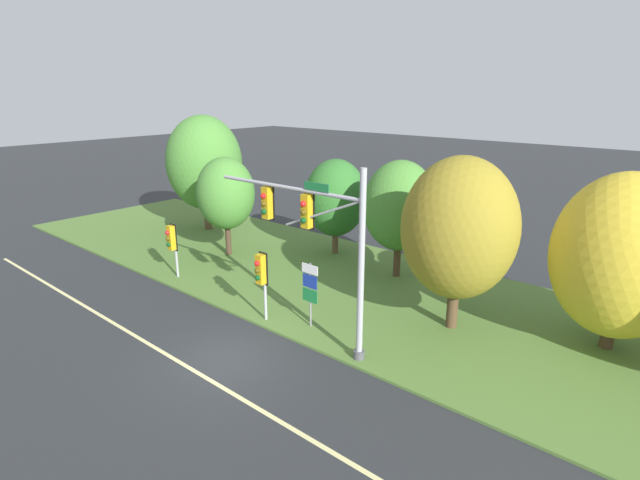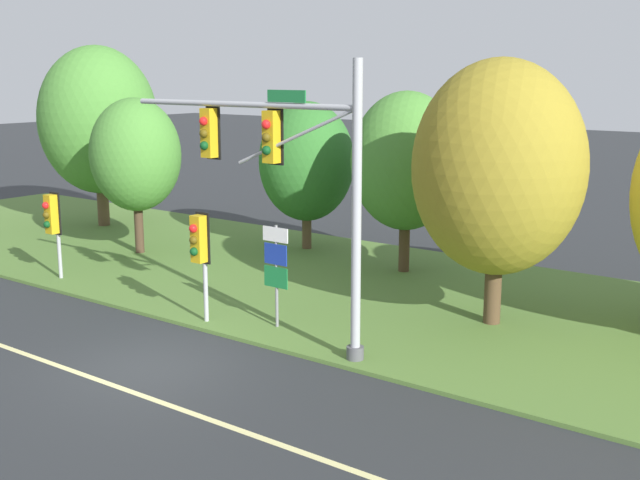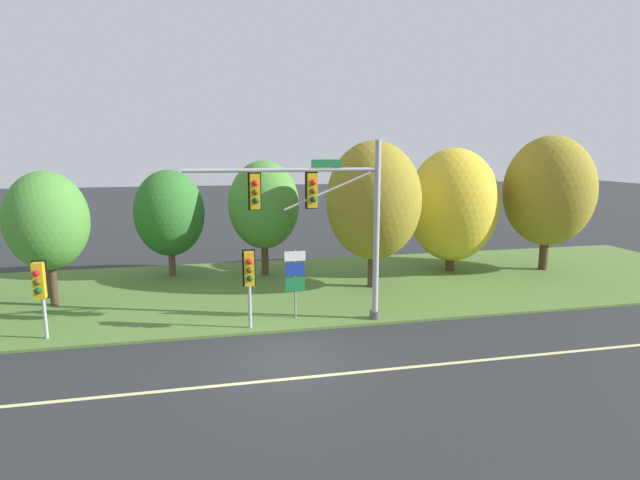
% 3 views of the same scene
% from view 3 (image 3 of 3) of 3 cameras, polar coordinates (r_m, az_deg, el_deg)
% --- Properties ---
extents(ground_plane, '(160.00, 160.00, 0.00)m').
position_cam_3_polar(ground_plane, '(15.97, -3.27, -13.65)').
color(ground_plane, '#282B2D').
extents(lane_stripe, '(36.00, 0.16, 0.01)m').
position_cam_3_polar(lane_stripe, '(14.89, -2.52, -15.48)').
color(lane_stripe, beige).
rests_on(lane_stripe, ground).
extents(grass_verge, '(48.00, 11.50, 0.10)m').
position_cam_3_polar(grass_verge, '(23.67, -6.42, -5.54)').
color(grass_verge, '#517533').
rests_on(grass_verge, ground).
extents(traffic_signal_mast, '(7.09, 0.49, 6.73)m').
position_cam_3_polar(traffic_signal_mast, '(17.99, 0.68, 3.45)').
color(traffic_signal_mast, '#9EA0A5').
rests_on(traffic_signal_mast, grass_verge).
extents(pedestrian_signal_near_kerb, '(0.46, 0.55, 2.76)m').
position_cam_3_polar(pedestrian_signal_near_kerb, '(19.11, -29.37, -4.45)').
color(pedestrian_signal_near_kerb, '#9EA0A5').
rests_on(pedestrian_signal_near_kerb, grass_verge).
extents(pedestrian_signal_further_along, '(0.46, 0.55, 2.92)m').
position_cam_3_polar(pedestrian_signal_further_along, '(17.81, -8.08, -3.75)').
color(pedestrian_signal_further_along, '#9EA0A5').
rests_on(pedestrian_signal_further_along, grass_verge).
extents(route_sign_post, '(0.80, 0.08, 2.66)m').
position_cam_3_polar(route_sign_post, '(18.99, -2.86, -4.10)').
color(route_sign_post, slate).
rests_on(route_sign_post, grass_verge).
extents(tree_left_of_mast, '(3.21, 3.21, 5.56)m').
position_cam_3_polar(tree_left_of_mast, '(22.97, -28.74, 1.90)').
color(tree_left_of_mast, '#423021').
rests_on(tree_left_of_mast, grass_verge).
extents(tree_behind_signpost, '(3.48, 3.48, 5.40)m').
position_cam_3_polar(tree_behind_signpost, '(26.29, -16.82, 2.94)').
color(tree_behind_signpost, brown).
rests_on(tree_behind_signpost, grass_verge).
extents(tree_mid_verge, '(3.57, 3.57, 5.86)m').
position_cam_3_polar(tree_mid_verge, '(25.46, -6.43, 3.98)').
color(tree_mid_verge, '#4C3823').
rests_on(tree_mid_verge, grass_verge).
extents(tree_tall_centre, '(4.37, 4.37, 6.81)m').
position_cam_3_polar(tree_tall_centre, '(23.09, 6.15, 4.46)').
color(tree_tall_centre, '#4C3823').
rests_on(tree_tall_centre, grass_verge).
extents(tree_right_far, '(4.73, 4.73, 6.49)m').
position_cam_3_polar(tree_right_far, '(27.14, 14.91, 3.88)').
color(tree_right_far, '#4C3823').
rests_on(tree_right_far, grass_verge).
extents(tree_furthest_back, '(4.62, 4.62, 7.13)m').
position_cam_3_polar(tree_furthest_back, '(29.01, 24.68, 5.08)').
color(tree_furthest_back, '#423021').
rests_on(tree_furthest_back, grass_verge).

